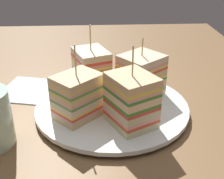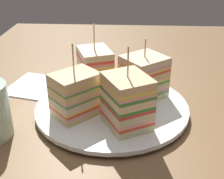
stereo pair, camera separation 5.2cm
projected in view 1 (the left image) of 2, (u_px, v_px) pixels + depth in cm
name	position (u px, v px, depth cm)	size (l,w,h in cm)	color
ground_plane	(112.00, 115.00, 54.65)	(119.64, 75.93, 1.80)	brown
plate	(112.00, 107.00, 53.88)	(27.08, 27.08, 1.35)	white
sandwich_wedge_0	(92.00, 71.00, 56.72)	(8.65, 7.69, 12.97)	beige
sandwich_wedge_1	(78.00, 96.00, 48.54)	(8.90, 8.95, 12.42)	#E0C086
sandwich_wedge_2	(131.00, 100.00, 46.35)	(9.15, 8.68, 13.01)	beige
sandwich_wedge_3	(141.00, 75.00, 55.57)	(9.53, 9.63, 11.04)	beige
chip_pile	(122.00, 99.00, 53.96)	(7.97, 7.62, 1.82)	#F0D57C
salad_garnish	(61.00, 94.00, 55.88)	(6.41, 5.44, 1.25)	#5BA33F
spoon	(116.00, 81.00, 64.56)	(13.88, 9.04, 1.00)	silver
napkin	(34.00, 90.00, 61.22)	(11.22, 12.78, 0.50)	white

